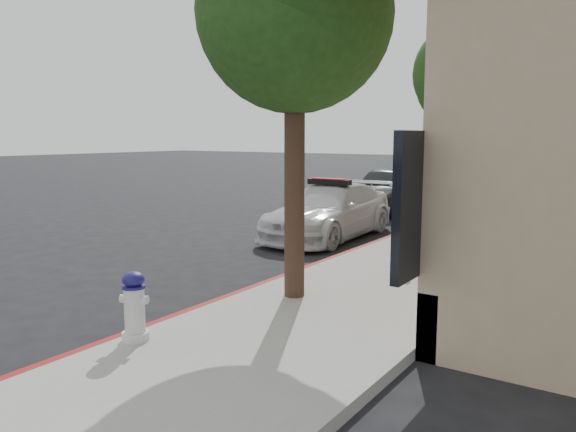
% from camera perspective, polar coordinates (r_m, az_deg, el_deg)
% --- Properties ---
extents(ground, '(120.00, 120.00, 0.00)m').
position_cam_1_polar(ground, '(11.82, -5.87, -4.28)').
color(ground, black).
rests_on(ground, ground).
extents(sidewalk, '(3.20, 50.00, 0.15)m').
position_cam_1_polar(sidewalk, '(19.41, 22.22, 0.28)').
color(sidewalk, gray).
rests_on(sidewalk, ground).
extents(curb_strip, '(0.12, 50.00, 0.15)m').
position_cam_1_polar(curb_strip, '(19.77, 17.86, 0.63)').
color(curb_strip, maroon).
rests_on(curb_strip, ground).
extents(tree_near, '(2.92, 2.82, 5.62)m').
position_cam_1_polar(tree_near, '(8.36, 0.81, 20.11)').
color(tree_near, black).
rests_on(tree_near, sidewalk).
extents(tree_mid, '(2.77, 2.64, 5.43)m').
position_cam_1_polar(tree_mid, '(15.60, 17.50, 13.78)').
color(tree_mid, black).
rests_on(tree_mid, sidewalk).
extents(tree_far, '(3.10, 3.00, 5.81)m').
position_cam_1_polar(tree_far, '(23.37, 23.19, 12.08)').
color(tree_far, black).
rests_on(tree_far, sidewalk).
extents(police_car, '(2.03, 4.68, 1.49)m').
position_cam_1_polar(police_car, '(14.03, 4.20, 0.52)').
color(police_car, silver).
rests_on(police_car, ground).
extents(parked_car_mid, '(2.09, 4.64, 1.55)m').
position_cam_1_polar(parked_car_mid, '(19.02, 10.09, 2.74)').
color(parked_car_mid, '#202428').
rests_on(parked_car_mid, ground).
extents(parked_car_far, '(2.06, 5.09, 1.64)m').
position_cam_1_polar(parked_car_far, '(23.12, 15.32, 3.65)').
color(parked_car_far, black).
rests_on(parked_car_far, ground).
extents(fire_hydrant, '(0.35, 0.32, 0.83)m').
position_cam_1_polar(fire_hydrant, '(6.90, -15.33, -8.90)').
color(fire_hydrant, silver).
rests_on(fire_hydrant, sidewalk).
extents(traffic_cone, '(0.40, 0.40, 0.66)m').
position_cam_1_polar(traffic_cone, '(9.99, 11.72, -3.93)').
color(traffic_cone, black).
rests_on(traffic_cone, sidewalk).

